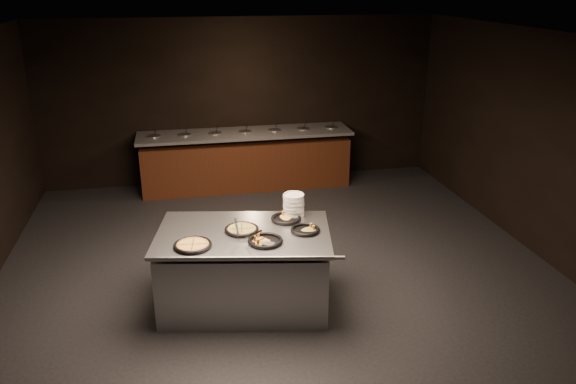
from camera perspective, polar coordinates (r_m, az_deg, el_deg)
The scene contains 11 objects.
room at distance 6.30m, azimuth -0.34°, elevation 1.93°, with size 7.02×8.02×2.92m.
salad_bar at distance 9.96m, azimuth -4.28°, elevation 2.94°, with size 3.70×0.83×1.18m.
serving_counter at distance 6.37m, azimuth -4.45°, elevation -7.95°, with size 2.07×1.54×0.91m.
plate_stack at distance 6.52m, azimuth 0.58°, elevation -1.32°, with size 0.24×0.24×0.26m, color silver.
pan_veggie_whole at distance 5.89m, azimuth -9.66°, elevation -5.33°, with size 0.40×0.40×0.04m.
pan_cheese_whole at distance 6.18m, azimuth -4.72°, elevation -3.80°, with size 0.38×0.38×0.04m.
pan_cheese_slices_a at distance 6.43m, azimuth -0.20°, elevation -2.70°, with size 0.35×0.35×0.04m.
pan_cheese_slices_b at distance 5.91m, azimuth -2.32°, elevation -4.96°, with size 0.37×0.37×0.04m.
pan_veggie_slices at distance 6.15m, azimuth 1.75°, elevation -3.85°, with size 0.32×0.32×0.04m.
server_left at distance 6.09m, azimuth -5.29°, elevation -3.58°, with size 0.10×0.34×0.16m.
server_right at distance 5.86m, azimuth -3.08°, elevation -4.56°, with size 0.30×0.24×0.17m.
Camera 1 is at (-1.14, -5.85, 3.50)m, focal length 35.00 mm.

